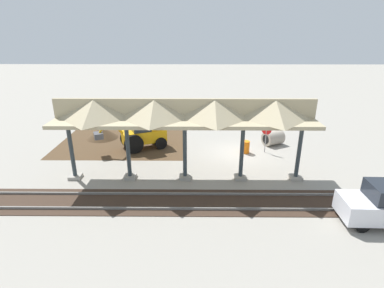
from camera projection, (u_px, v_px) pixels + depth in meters
ground_plane at (238, 153)px, 21.79m from camera, size 120.00×120.00×0.00m
dirt_work_zone at (123, 143)px, 23.85m from camera, size 9.87×7.00×0.01m
platform_canopy at (185, 112)px, 16.62m from camera, size 14.51×3.20×4.90m
rail_tracks at (256, 202)px, 15.56m from camera, size 60.00×2.58×0.15m
stop_sign at (266, 132)px, 21.46m from camera, size 0.64×0.46×2.13m
backhoe at (142, 132)px, 22.27m from camera, size 5.15×3.14×2.82m
dirt_mound at (103, 138)px, 24.92m from camera, size 5.18×5.18×1.91m
concrete_pipe at (273, 138)px, 23.26m from camera, size 1.82×1.66×1.10m
traffic_barrel at (246, 147)px, 21.74m from camera, size 0.56×0.56×0.90m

